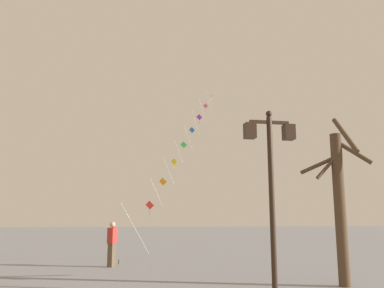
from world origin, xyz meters
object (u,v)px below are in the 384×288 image
at_px(twin_lantern_lamp_post, 271,164).
at_px(kite_flyer, 112,243).
at_px(kite_train, 183,146).
at_px(bare_tree, 340,199).

distance_m(twin_lantern_lamp_post, kite_flyer, 8.10).
bearing_deg(twin_lantern_lamp_post, kite_train, 90.13).
bearing_deg(bare_tree, kite_flyer, 137.41).
distance_m(twin_lantern_lamp_post, bare_tree, 2.59).
bearing_deg(bare_tree, twin_lantern_lamp_post, -161.06).
xyz_separation_m(kite_train, bare_tree, (2.35, -13.85, -3.89)).
bearing_deg(kite_flyer, kite_train, 0.21).
bearing_deg(kite_train, twin_lantern_lamp_post, -89.87).
xyz_separation_m(twin_lantern_lamp_post, bare_tree, (2.32, 0.80, -0.84)).
bearing_deg(kite_train, kite_flyer, -116.52).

